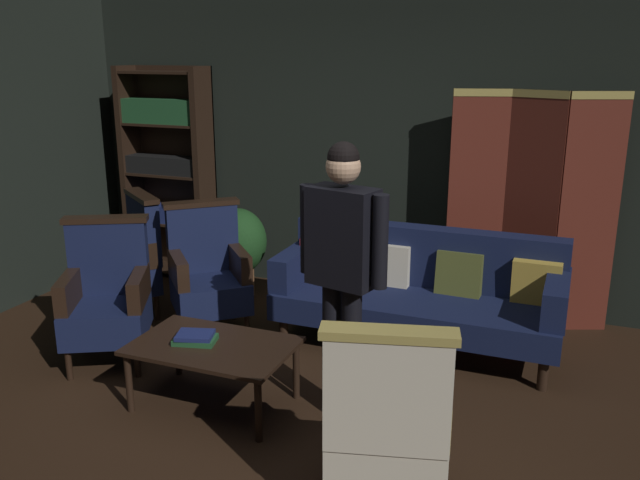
{
  "coord_description": "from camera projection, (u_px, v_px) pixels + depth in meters",
  "views": [
    {
      "loc": [
        1.61,
        -3.24,
        2.19
      ],
      "look_at": [
        0.0,
        0.8,
        0.95
      ],
      "focal_mm": 37.42,
      "sensor_mm": 36.0,
      "label": 1
    }
  ],
  "objects": [
    {
      "name": "coffee_table",
      "position": [
        213.0,
        351.0,
        4.18
      ],
      "size": [
        1.0,
        0.64,
        0.42
      ],
      "color": "black",
      "rests_on": "ground_plane"
    },
    {
      "name": "armchair_wing_right",
      "position": [
        208.0,
        273.0,
        5.28
      ],
      "size": [
        0.82,
        0.82,
        1.04
      ],
      "color": "black",
      "rests_on": "ground_plane"
    },
    {
      "name": "folding_screen",
      "position": [
        531.0,
        207.0,
        5.32
      ],
      "size": [
        1.31,
        0.21,
        1.9
      ],
      "color": "#5B2319",
      "rests_on": "ground_plane"
    },
    {
      "name": "potted_plant",
      "position": [
        238.0,
        246.0,
        6.07
      ],
      "size": [
        0.53,
        0.53,
        0.82
      ],
      "color": "brown",
      "rests_on": "ground_plane"
    },
    {
      "name": "bookshelf",
      "position": [
        168.0,
        167.0,
        6.49
      ],
      "size": [
        0.9,
        0.32,
        2.05
      ],
      "color": "black",
      "rests_on": "ground_plane"
    },
    {
      "name": "back_wall",
      "position": [
        389.0,
        143.0,
        5.87
      ],
      "size": [
        7.2,
        0.1,
        2.8
      ],
      "primitive_type": "cube",
      "color": "black",
      "rests_on": "ground_plane"
    },
    {
      "name": "armchair_wing_left",
      "position": [
        127.0,
        260.0,
        5.62
      ],
      "size": [
        0.81,
        0.81,
        1.04
      ],
      "color": "black",
      "rests_on": "ground_plane"
    },
    {
      "name": "armchair_wing_far",
      "position": [
        107.0,
        296.0,
        4.77
      ],
      "size": [
        0.78,
        0.78,
        1.04
      ],
      "color": "black",
      "rests_on": "ground_plane"
    },
    {
      "name": "velvet_couch",
      "position": [
        419.0,
        288.0,
        5.04
      ],
      "size": [
        2.12,
        0.78,
        0.88
      ],
      "color": "black",
      "rests_on": "ground_plane"
    },
    {
      "name": "standing_figure",
      "position": [
        342.0,
        257.0,
        3.89
      ],
      "size": [
        0.58,
        0.3,
        1.7
      ],
      "color": "black",
      "rests_on": "ground_plane"
    },
    {
      "name": "book_green_cloth",
      "position": [
        195.0,
        340.0,
        4.19
      ],
      "size": [
        0.29,
        0.22,
        0.04
      ],
      "primitive_type": "cube",
      "rotation": [
        0.0,
        0.0,
        0.25
      ],
      "color": "#1E4C28",
      "rests_on": "coffee_table"
    },
    {
      "name": "armchair_gilt_accent",
      "position": [
        387.0,
        423.0,
        3.15
      ],
      "size": [
        0.71,
        0.7,
        1.04
      ],
      "color": "tan",
      "rests_on": "ground_plane"
    },
    {
      "name": "book_navy_cloth",
      "position": [
        195.0,
        335.0,
        4.18
      ],
      "size": [
        0.26,
        0.23,
        0.03
      ],
      "primitive_type": "cube",
      "rotation": [
        0.0,
        0.0,
        0.29
      ],
      "color": "navy",
      "rests_on": "book_green_cloth"
    },
    {
      "name": "ground_plane",
      "position": [
        272.0,
        423.0,
        4.06
      ],
      "size": [
        10.0,
        10.0,
        0.0
      ],
      "primitive_type": "plane",
      "color": "black"
    }
  ]
}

